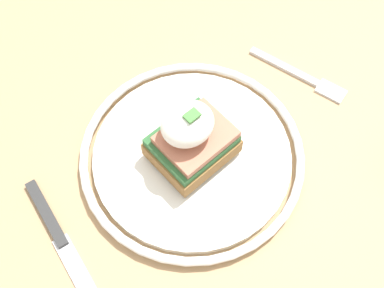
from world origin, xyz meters
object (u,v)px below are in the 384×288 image
object	(u,v)px
fork	(302,76)
plate	(192,155)
sandwich	(191,138)
knife	(63,244)

from	to	relation	value
fork	plate	bearing A→B (deg)	-2.52
plate	fork	xyz separation A→B (m)	(-0.19, 0.01, -0.01)
sandwich	knife	distance (m)	0.18
sandwich	fork	world-z (taller)	sandwich
sandwich	plate	bearing A→B (deg)	109.59
plate	sandwich	size ratio (longest dim) A/B	2.97
sandwich	fork	size ratio (longest dim) A/B	0.65
plate	knife	xyz separation A→B (m)	(0.17, -0.02, -0.01)
plate	sandwich	world-z (taller)	sandwich
sandwich	fork	xyz separation A→B (m)	(-0.19, 0.01, -0.05)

